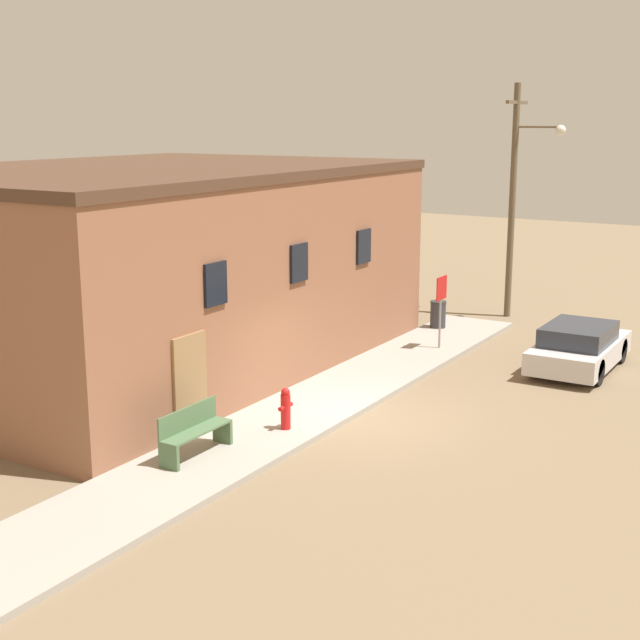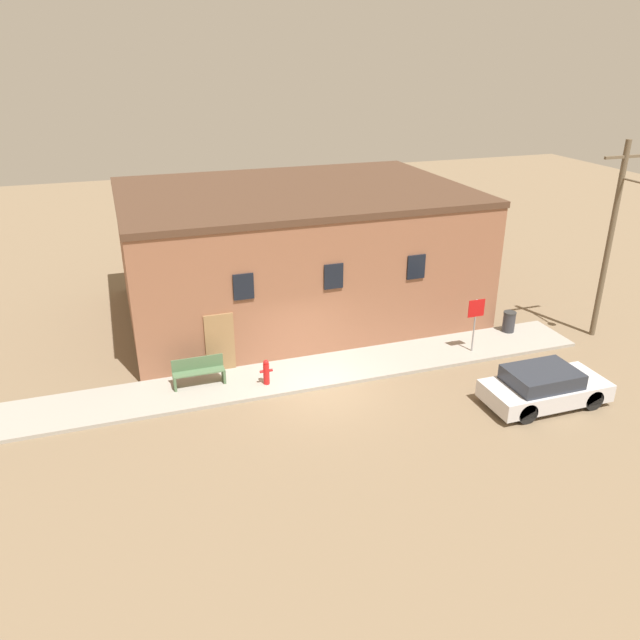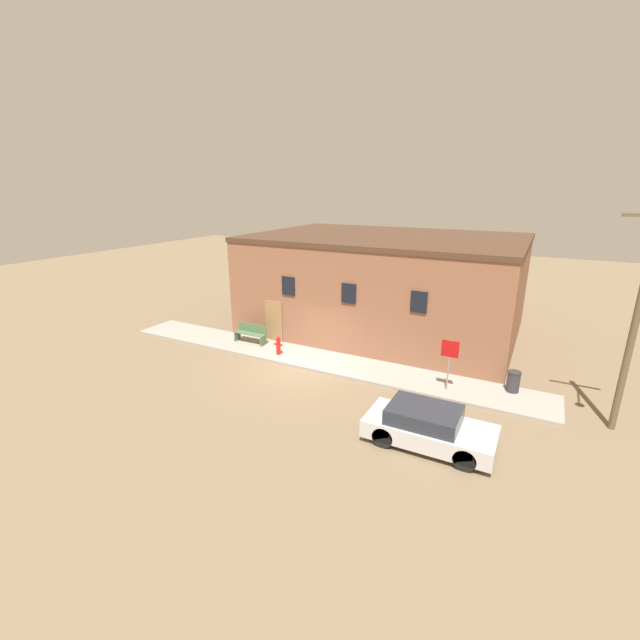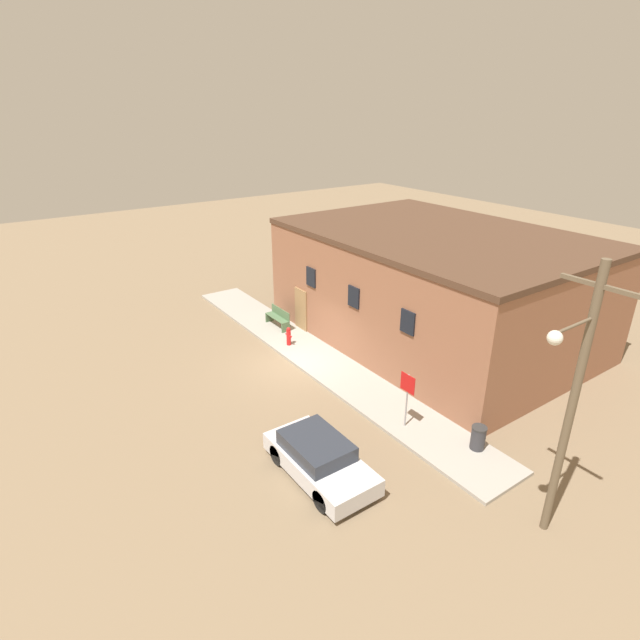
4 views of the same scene
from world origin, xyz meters
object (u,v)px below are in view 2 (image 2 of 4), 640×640
at_px(stop_sign, 476,315).
at_px(bench, 199,372).
at_px(trash_bin, 509,322).
at_px(parked_car, 544,387).
at_px(fire_hydrant, 266,372).
at_px(utility_pole, 614,234).

bearing_deg(stop_sign, bench, 175.77).
relative_size(bench, trash_bin, 2.06).
bearing_deg(parked_car, fire_hydrant, 154.36).
height_order(stop_sign, trash_bin, stop_sign).
xyz_separation_m(fire_hydrant, stop_sign, (7.80, -0.04, 0.97)).
height_order(stop_sign, utility_pole, utility_pole).
distance_m(trash_bin, parked_car, 5.29).
distance_m(stop_sign, trash_bin, 2.70).
bearing_deg(parked_car, bench, 155.85).
bearing_deg(fire_hydrant, trash_bin, 5.79).
height_order(trash_bin, utility_pole, utility_pole).
bearing_deg(fire_hydrant, stop_sign, -0.28).
bearing_deg(fire_hydrant, parked_car, -25.64).
xyz_separation_m(stop_sign, bench, (-9.92, 0.73, -0.94)).
height_order(stop_sign, bench, stop_sign).
bearing_deg(stop_sign, utility_pole, -1.89).
height_order(fire_hydrant, parked_car, parked_car).
distance_m(fire_hydrant, stop_sign, 7.86).
relative_size(trash_bin, parked_car, 0.21).
bearing_deg(utility_pole, bench, 176.59).
bearing_deg(bench, trash_bin, 1.53).
relative_size(utility_pole, parked_car, 1.91).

